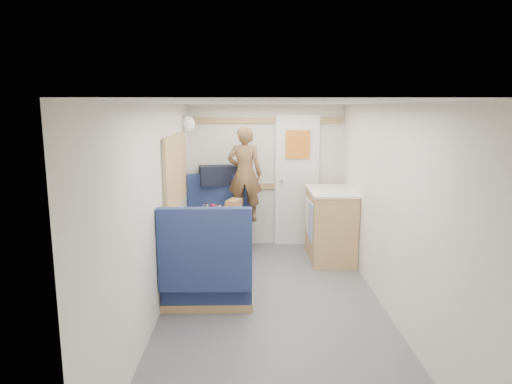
{
  "coord_description": "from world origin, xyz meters",
  "views": [
    {
      "loc": [
        -0.24,
        -4.18,
        1.96
      ],
      "look_at": [
        -0.16,
        0.9,
        1.02
      ],
      "focal_mm": 32.0,
      "sensor_mm": 36.0,
      "label": 1
    }
  ],
  "objects_px": {
    "dinette_table": "(214,228)",
    "orange_fruit": "(218,215)",
    "duffel_bag": "(220,175)",
    "bench_far": "(219,231)",
    "tumbler_right": "(218,210)",
    "pepper_grinder": "(220,209)",
    "tray": "(230,222)",
    "bread_loaf": "(234,204)",
    "dome_light": "(187,124)",
    "tumbler_left": "(196,216)",
    "person": "(245,174)",
    "salt_grinder": "(206,214)",
    "beer_glass": "(223,211)",
    "cheese_block": "(217,220)",
    "galley_counter": "(330,224)",
    "wine_glass": "(213,208)",
    "bench_near": "(208,277)",
    "tumbler_mid": "(206,208)"
  },
  "relations": [
    {
      "from": "dinette_table",
      "to": "dome_light",
      "type": "relative_size",
      "value": 4.6
    },
    {
      "from": "orange_fruit",
      "to": "cheese_block",
      "type": "bearing_deg",
      "value": -90.16
    },
    {
      "from": "dome_light",
      "to": "tumbler_right",
      "type": "distance_m",
      "value": 1.35
    },
    {
      "from": "person",
      "to": "tumbler_right",
      "type": "bearing_deg",
      "value": 74.08
    },
    {
      "from": "tray",
      "to": "tumbler_left",
      "type": "bearing_deg",
      "value": 167.59
    },
    {
      "from": "bench_far",
      "to": "bench_near",
      "type": "xyz_separation_m",
      "value": [
        0.0,
        -1.73,
        0.0
      ]
    },
    {
      "from": "cheese_block",
      "to": "beer_glass",
      "type": "relative_size",
      "value": 0.98
    },
    {
      "from": "tumbler_right",
      "to": "beer_glass",
      "type": "bearing_deg",
      "value": -1.19
    },
    {
      "from": "dome_light",
      "to": "tumbler_left",
      "type": "xyz_separation_m",
      "value": [
        0.22,
        -1.12,
        -0.97
      ]
    },
    {
      "from": "dinette_table",
      "to": "galley_counter",
      "type": "height_order",
      "value": "galley_counter"
    },
    {
      "from": "duffel_bag",
      "to": "bench_far",
      "type": "bearing_deg",
      "value": -105.89
    },
    {
      "from": "cheese_block",
      "to": "salt_grinder",
      "type": "distance_m",
      "value": 0.3
    },
    {
      "from": "tray",
      "to": "tumbler_right",
      "type": "relative_size",
      "value": 2.86
    },
    {
      "from": "dinette_table",
      "to": "tumbler_left",
      "type": "distance_m",
      "value": 0.38
    },
    {
      "from": "pepper_grinder",
      "to": "beer_glass",
      "type": "bearing_deg",
      "value": -60.29
    },
    {
      "from": "tray",
      "to": "beer_glass",
      "type": "bearing_deg",
      "value": 104.33
    },
    {
      "from": "bench_far",
      "to": "pepper_grinder",
      "type": "xyz_separation_m",
      "value": [
        0.07,
        -0.77,
        0.47
      ]
    },
    {
      "from": "tumbler_right",
      "to": "pepper_grinder",
      "type": "bearing_deg",
      "value": 77.21
    },
    {
      "from": "pepper_grinder",
      "to": "salt_grinder",
      "type": "height_order",
      "value": "pepper_grinder"
    },
    {
      "from": "duffel_bag",
      "to": "tray",
      "type": "distance_m",
      "value": 1.51
    },
    {
      "from": "wine_glass",
      "to": "bread_loaf",
      "type": "distance_m",
      "value": 0.55
    },
    {
      "from": "dome_light",
      "to": "tumbler_mid",
      "type": "bearing_deg",
      "value": -67.5
    },
    {
      "from": "dinette_table",
      "to": "beer_glass",
      "type": "height_order",
      "value": "beer_glass"
    },
    {
      "from": "bench_far",
      "to": "wine_glass",
      "type": "height_order",
      "value": "bench_far"
    },
    {
      "from": "wine_glass",
      "to": "tray",
      "type": "bearing_deg",
      "value": -48.08
    },
    {
      "from": "galley_counter",
      "to": "beer_glass",
      "type": "distance_m",
      "value": 1.49
    },
    {
      "from": "duffel_bag",
      "to": "bench_near",
      "type": "bearing_deg",
      "value": -104.55
    },
    {
      "from": "galley_counter",
      "to": "person",
      "type": "distance_m",
      "value": 1.3
    },
    {
      "from": "salt_grinder",
      "to": "bread_loaf",
      "type": "distance_m",
      "value": 0.56
    },
    {
      "from": "galley_counter",
      "to": "wine_glass",
      "type": "distance_m",
      "value": 1.65
    },
    {
      "from": "bench_near",
      "to": "tumbler_left",
      "type": "xyz_separation_m",
      "value": [
        -0.17,
        0.6,
        0.48
      ]
    },
    {
      "from": "galley_counter",
      "to": "salt_grinder",
      "type": "bearing_deg",
      "value": -157.0
    },
    {
      "from": "salt_grinder",
      "to": "pepper_grinder",
      "type": "bearing_deg",
      "value": 55.26
    },
    {
      "from": "person",
      "to": "orange_fruit",
      "type": "distance_m",
      "value": 1.14
    },
    {
      "from": "person",
      "to": "bread_loaf",
      "type": "distance_m",
      "value": 0.57
    },
    {
      "from": "person",
      "to": "beer_glass",
      "type": "relative_size",
      "value": 12.97
    },
    {
      "from": "dinette_table",
      "to": "orange_fruit",
      "type": "bearing_deg",
      "value": -74.4
    },
    {
      "from": "tumbler_left",
      "to": "salt_grinder",
      "type": "distance_m",
      "value": 0.19
    },
    {
      "from": "person",
      "to": "pepper_grinder",
      "type": "xyz_separation_m",
      "value": [
        -0.29,
        -0.74,
        -0.32
      ]
    },
    {
      "from": "cheese_block",
      "to": "salt_grinder",
      "type": "height_order",
      "value": "salt_grinder"
    },
    {
      "from": "dinette_table",
      "to": "bread_loaf",
      "type": "distance_m",
      "value": 0.48
    },
    {
      "from": "dinette_table",
      "to": "salt_grinder",
      "type": "distance_m",
      "value": 0.23
    },
    {
      "from": "galley_counter",
      "to": "bread_loaf",
      "type": "xyz_separation_m",
      "value": [
        -1.24,
        -0.17,
        0.31
      ]
    },
    {
      "from": "person",
      "to": "salt_grinder",
      "type": "distance_m",
      "value": 1.09
    },
    {
      "from": "tray",
      "to": "bread_loaf",
      "type": "bearing_deg",
      "value": 88.48
    },
    {
      "from": "wine_glass",
      "to": "duffel_bag",
      "type": "bearing_deg",
      "value": 89.97
    },
    {
      "from": "pepper_grinder",
      "to": "salt_grinder",
      "type": "xyz_separation_m",
      "value": [
        -0.14,
        -0.2,
        -0.01
      ]
    },
    {
      "from": "dinette_table",
      "to": "bench_far",
      "type": "distance_m",
      "value": 0.9
    },
    {
      "from": "galley_counter",
      "to": "pepper_grinder",
      "type": "relative_size",
      "value": 8.79
    },
    {
      "from": "bench_near",
      "to": "beer_glass",
      "type": "distance_m",
      "value": 1.01
    }
  ]
}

